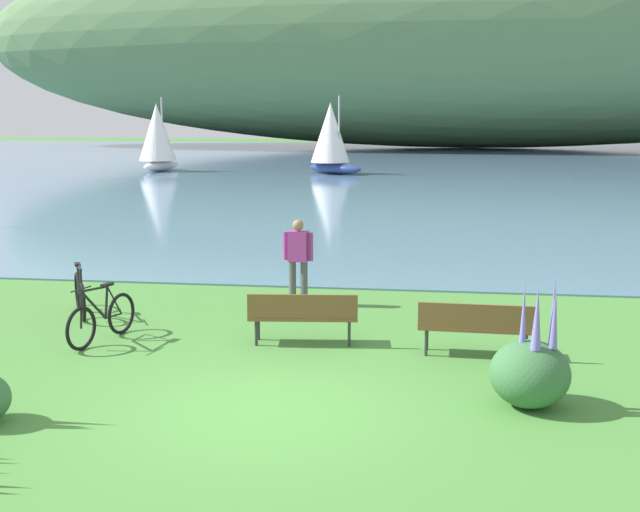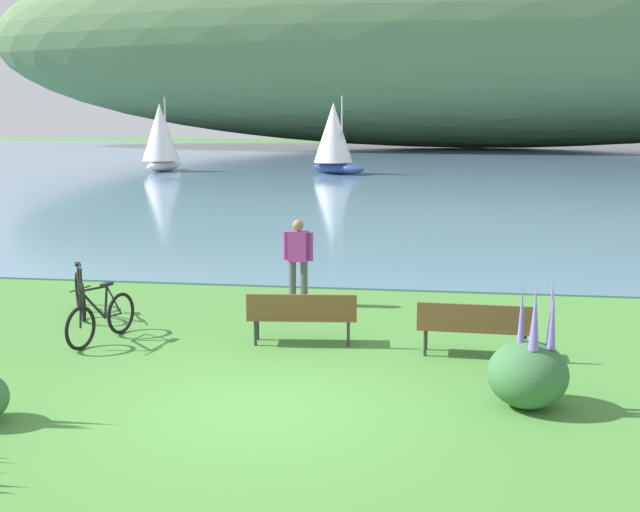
{
  "view_description": "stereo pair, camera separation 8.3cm",
  "coord_description": "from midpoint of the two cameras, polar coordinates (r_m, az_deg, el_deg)",
  "views": [
    {
      "loc": [
        2.09,
        -9.63,
        3.81
      ],
      "look_at": [
        0.0,
        5.65,
        1.0
      ],
      "focal_mm": 44.84,
      "sensor_mm": 36.0,
      "label": 1
    },
    {
      "loc": [
        2.17,
        -9.62,
        3.81
      ],
      "look_at": [
        0.0,
        5.65,
        1.0
      ],
      "focal_mm": 44.84,
      "sensor_mm": 36.0,
      "label": 2
    }
  ],
  "objects": [
    {
      "name": "bay_water",
      "position": [
        56.94,
        5.65,
        6.46
      ],
      "size": [
        180.0,
        80.0,
        0.04
      ],
      "primitive_type": "cube",
      "color": "#5B7F9E",
      "rests_on": "ground"
    },
    {
      "name": "ground_plane",
      "position": [
        10.57,
        -4.47,
        -10.84
      ],
      "size": [
        200.0,
        200.0,
        0.0
      ],
      "primitive_type": "plane",
      "color": "#478438"
    },
    {
      "name": "bicycle_beside_path",
      "position": [
        15.76,
        -16.9,
        -2.63
      ],
      "size": [
        0.92,
        1.57,
        1.01
      ],
      "color": "black",
      "rests_on": "ground"
    },
    {
      "name": "sailboat_nearest_to_shore",
      "position": [
        51.61,
        -11.56,
        8.35
      ],
      "size": [
        2.71,
        4.06,
        4.61
      ],
      "color": "white",
      "rests_on": "bay_water"
    },
    {
      "name": "echium_bush_closest_to_camera",
      "position": [
        10.81,
        14.56,
        -7.98
      ],
      "size": [
        1.04,
        1.04,
        1.76
      ],
      "color": "#386B3D",
      "rests_on": "ground"
    },
    {
      "name": "distant_hillside",
      "position": [
        84.85,
        10.87,
        15.23
      ],
      "size": [
        103.56,
        28.0,
        22.55
      ],
      "primitive_type": "ellipsoid",
      "color": "#567A4C",
      "rests_on": "bay_water"
    },
    {
      "name": "bicycle_leaning_near_bench",
      "position": [
        13.84,
        -15.48,
        -4.33
      ],
      "size": [
        0.52,
        1.72,
        1.01
      ],
      "color": "black",
      "rests_on": "ground"
    },
    {
      "name": "person_at_shoreline",
      "position": [
        15.76,
        -1.72,
        -0.03
      ],
      "size": [
        0.61,
        0.26,
        1.71
      ],
      "color": "#4C4C51",
      "rests_on": "ground"
    },
    {
      "name": "park_bench_near_camera",
      "position": [
        12.75,
        10.89,
        -4.81
      ],
      "size": [
        1.82,
        0.54,
        0.88
      ],
      "color": "brown",
      "rests_on": "ground"
    },
    {
      "name": "park_bench_further_along",
      "position": [
        13.16,
        -1.41,
        -4.14
      ],
      "size": [
        1.84,
        0.66,
        0.88
      ],
      "color": "brown",
      "rests_on": "ground"
    },
    {
      "name": "sailboat_mid_bay",
      "position": [
        48.64,
        0.74,
        8.47
      ],
      "size": [
        3.91,
        3.41,
        4.65
      ],
      "color": "navy",
      "rests_on": "bay_water"
    }
  ]
}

